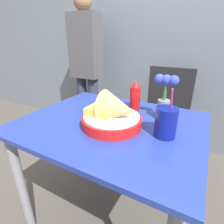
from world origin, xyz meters
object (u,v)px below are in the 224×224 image
flower_vase (165,96)px  ketchup_bottle (135,96)px  food_basket (114,115)px  drink_cup (166,123)px  chair_far_window (165,110)px  person_standing (86,64)px

flower_vase → ketchup_bottle: bearing=162.7°
food_basket → flower_vase: 0.29m
drink_cup → food_basket: bearing=-173.9°
ketchup_bottle → flower_vase: flower_vase is taller
food_basket → chair_far_window: bearing=84.8°
chair_far_window → ketchup_bottle: (-0.08, -0.60, 0.29)m
food_basket → person_standing: person_standing is taller
drink_cup → person_standing: bearing=140.9°
drink_cup → flower_vase: (-0.05, 0.18, 0.07)m
food_basket → drink_cup: drink_cup is taller
drink_cup → person_standing: person_standing is taller
food_basket → ketchup_bottle: (0.00, 0.26, 0.03)m
drink_cup → flower_vase: size_ratio=0.95×
food_basket → person_standing: size_ratio=0.19×
person_standing → chair_far_window: bearing=-1.3°
flower_vase → drink_cup: bearing=-73.2°
chair_far_window → person_standing: 0.97m
food_basket → flower_vase: size_ratio=1.25×
chair_far_window → food_basket: (-0.08, -0.87, 0.27)m
chair_far_window → flower_vase: 0.75m
drink_cup → person_standing: (-1.06, 0.86, 0.09)m
ketchup_bottle → flower_vase: 0.20m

